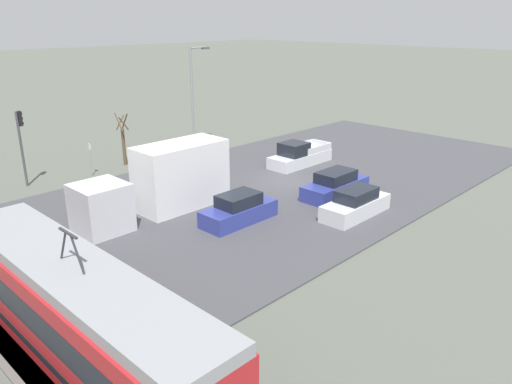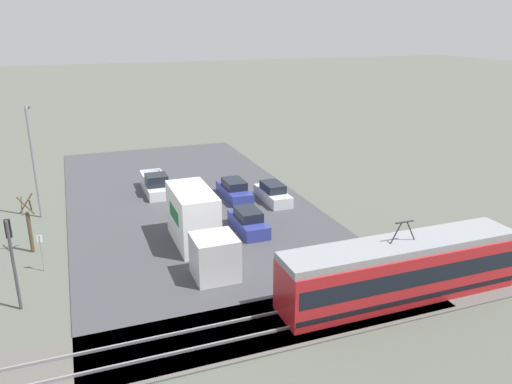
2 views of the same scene
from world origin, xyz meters
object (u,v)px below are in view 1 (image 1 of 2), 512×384
(pickup_truck, at_px, (299,156))
(no_parking_sign, at_px, (90,156))
(sedan_car_1, at_px, (239,210))
(light_rail_tram, at_px, (79,312))
(street_tree, at_px, (123,142))
(traffic_light_pole, at_px, (21,138))
(street_lamp_near_crossing, at_px, (194,92))
(box_truck, at_px, (164,182))
(sedan_car_0, at_px, (335,185))
(sedan_car_2, at_px, (356,204))

(pickup_truck, height_order, no_parking_sign, no_parking_sign)
(pickup_truck, height_order, sedan_car_1, pickup_truck)
(light_rail_tram, distance_m, street_tree, 22.87)
(traffic_light_pole, xyz_separation_m, street_lamp_near_crossing, (-0.62, -13.75, 1.59))
(box_truck, bearing_deg, sedan_car_0, -121.26)
(traffic_light_pole, height_order, street_tree, traffic_light_pole)
(traffic_light_pole, bearing_deg, sedan_car_2, -150.44)
(sedan_car_1, bearing_deg, street_tree, -7.21)
(street_tree, bearing_deg, light_rail_tram, 144.87)
(pickup_truck, bearing_deg, sedan_car_2, 147.17)
(street_lamp_near_crossing, bearing_deg, street_tree, 87.03)
(light_rail_tram, relative_size, traffic_light_pole, 2.72)
(street_lamp_near_crossing, bearing_deg, box_truck, 133.60)
(street_lamp_near_crossing, bearing_deg, light_rail_tram, 132.91)
(light_rail_tram, distance_m, box_truck, 12.81)
(box_truck, xyz_separation_m, street_lamp_near_crossing, (9.77, -10.25, 3.01))
(no_parking_sign, bearing_deg, pickup_truck, -126.05)
(sedan_car_0, xyz_separation_m, street_lamp_near_crossing, (15.17, -1.36, 4.08))
(pickup_truck, bearing_deg, no_parking_sign, 53.95)
(box_truck, bearing_deg, traffic_light_pole, 18.58)
(box_truck, height_order, traffic_light_pole, traffic_light_pole)
(street_lamp_near_crossing, bearing_deg, sedan_car_0, 174.89)
(sedan_car_1, relative_size, sedan_car_2, 0.95)
(street_lamp_near_crossing, relative_size, no_parking_sign, 3.62)
(traffic_light_pole, bearing_deg, street_tree, -92.24)
(light_rail_tram, height_order, sedan_car_1, light_rail_tram)
(light_rail_tram, distance_m, sedan_car_0, 18.69)
(light_rail_tram, xyz_separation_m, box_truck, (8.59, -9.49, 0.15))
(traffic_light_pole, xyz_separation_m, no_parking_sign, (-1.02, -4.03, -1.81))
(traffic_light_pole, bearing_deg, light_rail_tram, 162.45)
(box_truck, relative_size, pickup_truck, 1.69)
(sedan_car_0, bearing_deg, street_tree, 18.65)
(street_tree, bearing_deg, traffic_light_pole, 87.76)
(light_rail_tram, relative_size, sedan_car_0, 2.80)
(light_rail_tram, xyz_separation_m, sedan_car_1, (4.46, -11.36, -0.91))
(box_truck, distance_m, sedan_car_1, 4.66)
(light_rail_tram, height_order, street_tree, light_rail_tram)
(box_truck, distance_m, pickup_truck, 12.68)
(box_truck, relative_size, sedan_car_1, 2.09)
(traffic_light_pole, height_order, street_lamp_near_crossing, street_lamp_near_crossing)
(light_rail_tram, xyz_separation_m, sedan_car_0, (3.19, -18.39, -0.91))
(box_truck, height_order, street_tree, street_tree)
(pickup_truck, height_order, sedan_car_0, pickup_truck)
(sedan_car_0, relative_size, street_lamp_near_crossing, 0.57)
(sedan_car_0, height_order, sedan_car_2, sedan_car_0)
(sedan_car_2, bearing_deg, street_tree, 10.40)
(street_tree, xyz_separation_m, street_lamp_near_crossing, (-0.34, -6.59, 3.03))
(sedan_car_1, relative_size, street_tree, 1.11)
(light_rail_tram, xyz_separation_m, pickup_truck, (9.16, -22.12, -0.89))
(traffic_light_pole, relative_size, no_parking_sign, 2.14)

